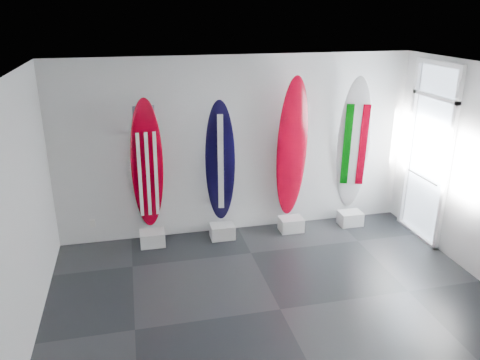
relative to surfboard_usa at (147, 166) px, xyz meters
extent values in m
plane|color=black|center=(1.51, -2.28, -1.34)|extent=(6.00, 6.00, 0.00)
plane|color=white|center=(1.51, -2.28, 1.66)|extent=(6.00, 6.00, 0.00)
plane|color=silver|center=(1.51, 0.22, 0.16)|extent=(6.00, 0.00, 6.00)
plane|color=silver|center=(1.51, -4.78, 0.16)|extent=(6.00, 0.00, 6.00)
plane|color=silver|center=(-1.49, -2.28, 0.16)|extent=(0.00, 5.00, 5.00)
cube|color=silver|center=(0.00, -0.10, -1.22)|extent=(0.40, 0.30, 0.24)
ellipsoid|color=#930012|center=(0.00, 0.00, 0.00)|extent=(0.52, 0.41, 2.22)
cube|color=silver|center=(1.17, -0.10, -1.22)|extent=(0.40, 0.30, 0.24)
ellipsoid|color=black|center=(1.17, 0.00, -0.04)|extent=(0.55, 0.47, 2.14)
cube|color=silver|center=(2.39, -0.10, -1.22)|extent=(0.40, 0.30, 0.24)
ellipsoid|color=#930012|center=(2.39, 0.00, 0.12)|extent=(0.58, 0.32, 2.46)
cube|color=silver|center=(3.51, -0.10, -1.22)|extent=(0.40, 0.30, 0.24)
ellipsoid|color=white|center=(3.51, 0.00, 0.11)|extent=(0.69, 0.65, 2.44)
cube|color=silver|center=(-0.94, 0.20, -0.99)|extent=(0.09, 0.02, 0.13)
camera|label=1|loc=(-0.19, -7.26, 2.35)|focal=35.66mm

